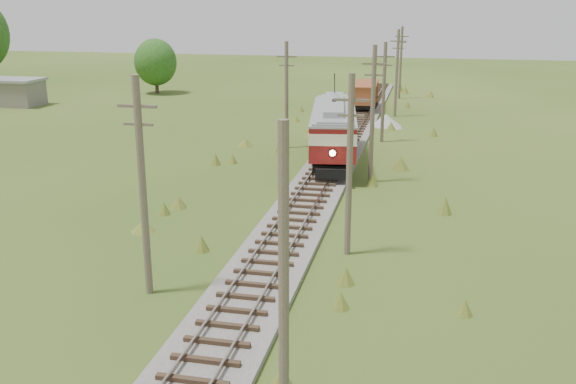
# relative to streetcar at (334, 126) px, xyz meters

# --- Properties ---
(railbed_main) EXTENTS (3.60, 96.00, 0.57)m
(railbed_main) POSITION_rel_streetcar_xyz_m (-0.00, -1.65, -2.62)
(railbed_main) COLOR #605B54
(railbed_main) RESTS_ON ground
(streetcar) EXTENTS (4.92, 13.62, 6.17)m
(streetcar) POSITION_rel_streetcar_xyz_m (0.00, 0.00, 0.00)
(streetcar) COLOR black
(streetcar) RESTS_ON ground
(gondola) EXTENTS (2.72, 7.55, 2.48)m
(gondola) POSITION_rel_streetcar_xyz_m (-0.00, 24.26, -0.92)
(gondola) COLOR black
(gondola) RESTS_ON ground
(gravel_pile) EXTENTS (3.16, 3.35, 1.15)m
(gravel_pile) POSITION_rel_streetcar_xyz_m (2.97, 15.55, -2.28)
(gravel_pile) COLOR gray
(gravel_pile) RESTS_ON ground
(utility_pole_r_1) EXTENTS (0.30, 0.30, 8.80)m
(utility_pole_r_1) POSITION_rel_streetcar_xyz_m (3.10, -30.65, 1.58)
(utility_pole_r_1) COLOR brown
(utility_pole_r_1) RESTS_ON ground
(utility_pole_r_2) EXTENTS (1.60, 0.30, 8.60)m
(utility_pole_r_2) POSITION_rel_streetcar_xyz_m (3.30, -17.65, 1.61)
(utility_pole_r_2) COLOR brown
(utility_pole_r_2) RESTS_ON ground
(utility_pole_r_3) EXTENTS (1.60, 0.30, 9.00)m
(utility_pole_r_3) POSITION_rel_streetcar_xyz_m (3.20, -4.65, 1.81)
(utility_pole_r_3) COLOR brown
(utility_pole_r_3) RESTS_ON ground
(utility_pole_r_4) EXTENTS (1.60, 0.30, 8.40)m
(utility_pole_r_4) POSITION_rel_streetcar_xyz_m (3.00, 8.35, 1.50)
(utility_pole_r_4) COLOR brown
(utility_pole_r_4) RESTS_ON ground
(utility_pole_r_5) EXTENTS (1.60, 0.30, 8.90)m
(utility_pole_r_5) POSITION_rel_streetcar_xyz_m (3.40, 21.35, 1.76)
(utility_pole_r_5) COLOR brown
(utility_pole_r_5) RESTS_ON ground
(utility_pole_r_6) EXTENTS (1.60, 0.30, 8.70)m
(utility_pole_r_6) POSITION_rel_streetcar_xyz_m (3.20, 34.35, 1.66)
(utility_pole_r_6) COLOR brown
(utility_pole_r_6) RESTS_ON ground
(utility_pole_l_a) EXTENTS (1.60, 0.30, 9.00)m
(utility_pole_l_a) POSITION_rel_streetcar_xyz_m (-4.20, -23.65, 1.81)
(utility_pole_l_a) COLOR brown
(utility_pole_l_a) RESTS_ON ground
(utility_pole_l_b) EXTENTS (1.60, 0.30, 8.60)m
(utility_pole_l_b) POSITION_rel_streetcar_xyz_m (-4.50, 4.35, 1.61)
(utility_pole_l_b) COLOR brown
(utility_pole_l_b) RESTS_ON ground
(tree_mid_a) EXTENTS (5.46, 5.46, 7.03)m
(tree_mid_a) POSITION_rel_streetcar_xyz_m (-28.00, 32.35, 1.20)
(tree_mid_a) COLOR #38281C
(tree_mid_a) RESTS_ON ground
(shed) EXTENTS (6.40, 4.40, 3.10)m
(shed) POSITION_rel_streetcar_xyz_m (-40.00, 19.35, -1.24)
(shed) COLOR slate
(shed) RESTS_ON ground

